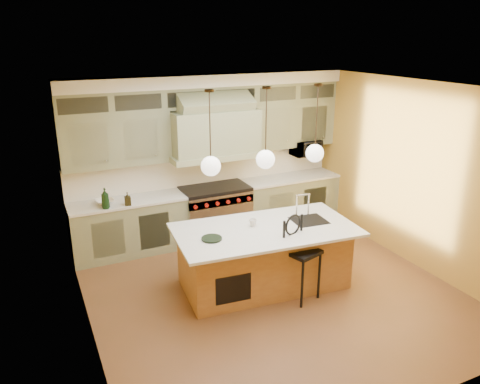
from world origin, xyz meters
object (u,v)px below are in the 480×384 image
range (215,212)px  counter_stool (300,252)px  kitchen_island (264,255)px  microwave (306,148)px

range → counter_stool: bearing=-83.5°
counter_stool → kitchen_island: bearing=101.6°
kitchen_island → counter_stool: bearing=-56.4°
kitchen_island → counter_stool: kitchen_island is taller
range → microwave: bearing=3.1°
range → microwave: 2.18m
kitchen_island → microwave: microwave is taller
counter_stool → microwave: (1.68, 2.52, 0.76)m
kitchen_island → microwave: size_ratio=4.95×
counter_stool → microwave: 3.12m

